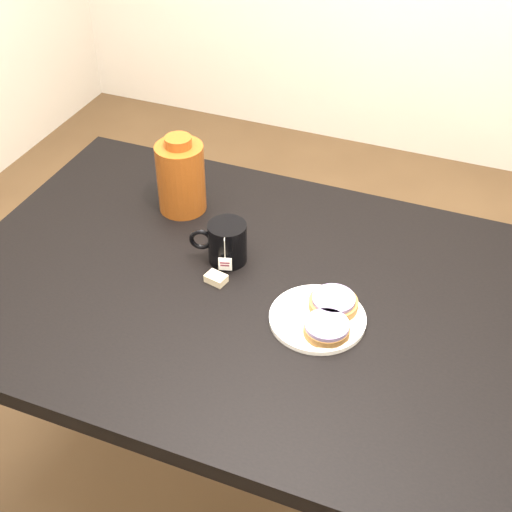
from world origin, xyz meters
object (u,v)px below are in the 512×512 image
at_px(bagel_package, 181,177).
at_px(bagel_front, 327,328).
at_px(mug, 226,242).
at_px(teabag_pouch, 216,278).
at_px(table, 266,318).
at_px(plate, 318,318).
at_px(bagel_back, 333,302).

bearing_deg(bagel_package, bagel_front, -32.71).
height_order(mug, bagel_package, bagel_package).
relative_size(bagel_front, teabag_pouch, 2.89).
bearing_deg(table, bagel_package, 144.90).
height_order(plate, bagel_back, bagel_back).
bearing_deg(bagel_front, bagel_package, 147.29).
xyz_separation_m(bagel_back, teabag_pouch, (-0.27, -0.01, -0.01)).
height_order(bagel_back, teabag_pouch, bagel_back).
relative_size(plate, bagel_package, 1.00).
distance_m(plate, bagel_front, 0.05).
bearing_deg(plate, table, 160.38).
relative_size(table, bagel_back, 13.10).
distance_m(table, mug, 0.19).
xyz_separation_m(bagel_back, mug, (-0.28, 0.07, 0.03)).
bearing_deg(bagel_front, plate, 128.47).
distance_m(teabag_pouch, bagel_package, 0.31).
height_order(table, teabag_pouch, teabag_pouch).
relative_size(table, mug, 10.01).
relative_size(bagel_back, bagel_package, 0.53).
height_order(bagel_front, bagel_package, bagel_package).
relative_size(bagel_back, mug, 0.76).
relative_size(table, bagel_package, 6.98).
xyz_separation_m(mug, bagel_package, (-0.19, 0.15, 0.04)).
bearing_deg(teabag_pouch, plate, -7.97).
distance_m(bagel_back, teabag_pouch, 0.27).
relative_size(plate, bagel_back, 1.88).
xyz_separation_m(plate, bagel_back, (0.02, 0.04, 0.02)).
xyz_separation_m(bagel_back, bagel_front, (0.01, -0.08, 0.00)).
bearing_deg(table, mug, 151.19).
height_order(bagel_front, mug, mug).
distance_m(bagel_back, bagel_front, 0.08).
bearing_deg(mug, bagel_front, -45.19).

